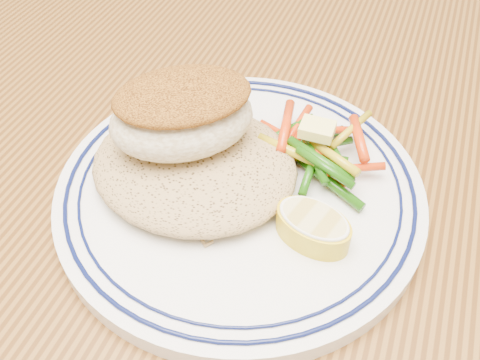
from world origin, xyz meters
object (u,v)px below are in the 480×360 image
object	(u,v)px
vegetable_pile	(316,150)
lemon_wedge	(313,226)
dining_table	(248,263)
fish_fillet	(182,113)
plate	(240,190)
rice_pilaf	(194,162)

from	to	relation	value
vegetable_pile	lemon_wedge	xyz separation A→B (m)	(0.02, -0.07, -0.00)
dining_table	lemon_wedge	bearing A→B (deg)	-33.35
dining_table	fish_fillet	size ratio (longest dim) A/B	11.72
dining_table	vegetable_pile	distance (m)	0.14
vegetable_pile	lemon_wedge	world-z (taller)	vegetable_pile
plate	vegetable_pile	bearing A→B (deg)	42.14
plate	lemon_wedge	distance (m)	0.07
rice_pilaf	plate	bearing A→B (deg)	5.13
fish_fillet	vegetable_pile	distance (m)	0.10
plate	fish_fillet	distance (m)	0.07
vegetable_pile	lemon_wedge	size ratio (longest dim) A/B	1.73
fish_fillet	lemon_wedge	size ratio (longest dim) A/B	2.09
plate	lemon_wedge	bearing A→B (deg)	-24.67
plate	dining_table	bearing A→B (deg)	69.38
plate	rice_pilaf	bearing A→B (deg)	-174.87
plate	fish_fillet	size ratio (longest dim) A/B	2.13
lemon_wedge	rice_pilaf	bearing A→B (deg)	165.28
rice_pilaf	lemon_wedge	xyz separation A→B (m)	(0.10, -0.03, -0.00)
dining_table	rice_pilaf	size ratio (longest dim) A/B	9.73
rice_pilaf	vegetable_pile	xyz separation A→B (m)	(0.08, 0.04, -0.00)
fish_fillet	vegetable_pile	size ratio (longest dim) A/B	1.20
dining_table	plate	bearing A→B (deg)	-110.62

